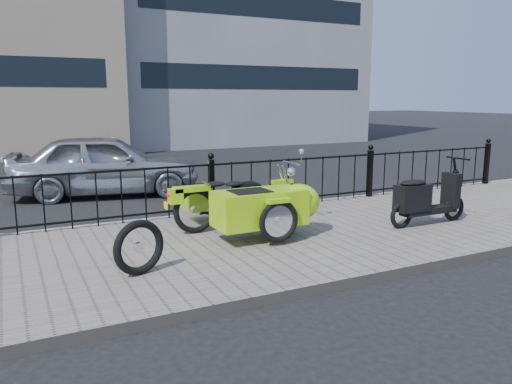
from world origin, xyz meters
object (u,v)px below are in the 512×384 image
spare_tire (139,247)px  sedan_car (106,164)px  motorcycle_sidecar (266,204)px  scooter (424,200)px

spare_tire → sedan_car: sedan_car is taller
motorcycle_sidecar → scooter: 2.62m
spare_tire → scooter: bearing=2.9°
sedan_car → scooter: bearing=-132.1°
motorcycle_sidecar → sedan_car: (-1.41, 4.91, 0.10)m
sedan_car → motorcycle_sidecar: bearing=-152.0°
motorcycle_sidecar → spare_tire: 2.23m
scooter → sedan_car: 6.77m
spare_tire → sedan_car: size_ratio=0.16×
scooter → spare_tire: bearing=-177.1°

